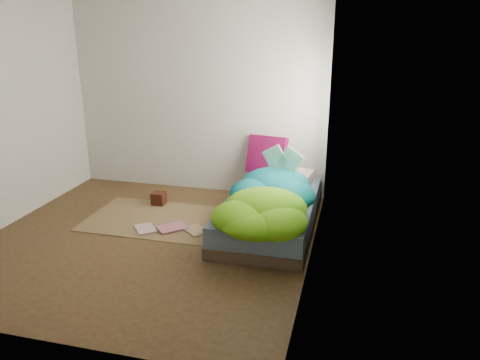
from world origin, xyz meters
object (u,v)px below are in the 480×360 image
at_px(pillow_magenta, 267,155).
at_px(floor_book_b, 168,224).
at_px(open_book, 283,151).
at_px(bed, 271,212).
at_px(wooden_box, 159,198).
at_px(floor_book_a, 136,230).

distance_m(pillow_magenta, floor_book_b, 1.63).
distance_m(pillow_magenta, open_book, 0.66).
height_order(bed, floor_book_b, bed).
distance_m(bed, wooden_box, 1.55).
xyz_separation_m(wooden_box, floor_book_a, (0.09, -0.84, -0.07)).
bearing_deg(wooden_box, pillow_magenta, 25.72).
relative_size(open_book, floor_book_a, 1.48).
height_order(bed, floor_book_a, bed).
bearing_deg(bed, wooden_box, 169.56).
bearing_deg(open_book, floor_book_b, -137.35).
relative_size(wooden_box, floor_book_a, 0.57).
bearing_deg(open_book, wooden_box, -163.75).
relative_size(pillow_magenta, wooden_box, 3.13).
relative_size(floor_book_a, floor_book_b, 0.87).
xyz_separation_m(pillow_magenta, open_book, (0.30, -0.55, 0.22)).
relative_size(bed, open_book, 4.81).
distance_m(bed, pillow_magenta, 1.02).
bearing_deg(floor_book_b, floor_book_a, -94.30).
bearing_deg(open_book, pillow_magenta, 131.90).
bearing_deg(wooden_box, floor_book_a, -83.68).
relative_size(open_book, wooden_box, 2.61).
bearing_deg(floor_book_b, bed, 60.87).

